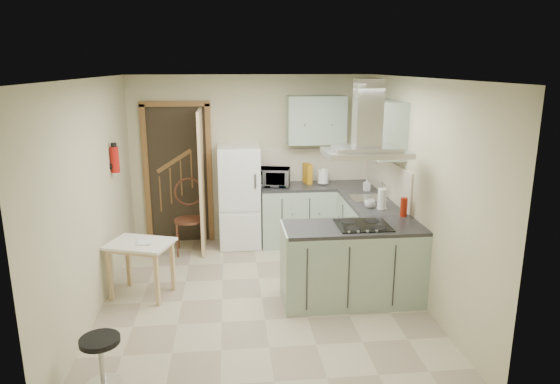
{
  "coord_description": "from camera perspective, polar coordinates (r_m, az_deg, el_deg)",
  "views": [
    {
      "loc": [
        -0.34,
        -5.33,
        2.63
      ],
      "look_at": [
        0.26,
        0.45,
        1.15
      ],
      "focal_mm": 32.0,
      "sensor_mm": 36.0,
      "label": 1
    }
  ],
  "objects": [
    {
      "name": "kettle",
      "position": [
        7.46,
        4.95,
        1.77
      ],
      "size": [
        0.2,
        0.2,
        0.24
      ],
      "primitive_type": "cylinder",
      "rotation": [
        0.0,
        0.0,
        -0.3
      ],
      "color": "white",
      "rests_on": "counter_back"
    },
    {
      "name": "right_wall",
      "position": [
        5.91,
        15.47,
        0.25
      ],
      "size": [
        0.0,
        4.2,
        4.2
      ],
      "primitive_type": "plane",
      "rotation": [
        1.57,
        0.0,
        -1.57
      ],
      "color": "#C0BB95",
      "rests_on": "floor"
    },
    {
      "name": "sink",
      "position": [
        6.77,
        10.04,
        -0.7
      ],
      "size": [
        0.45,
        0.4,
        0.01
      ],
      "primitive_type": "cube",
      "color": "silver",
      "rests_on": "counter_right"
    },
    {
      "name": "back_wall",
      "position": [
        7.57,
        -3.27,
        3.76
      ],
      "size": [
        3.6,
        0.0,
        3.6
      ],
      "primitive_type": "plane",
      "rotation": [
        1.57,
        0.0,
        0.0
      ],
      "color": "#C0BB95",
      "rests_on": "floor"
    },
    {
      "name": "cereal_box",
      "position": [
        7.51,
        3.17,
        2.13
      ],
      "size": [
        0.12,
        0.21,
        0.3
      ],
      "primitive_type": "cube",
      "rotation": [
        0.0,
        0.0,
        0.23
      ],
      "color": "orange",
      "rests_on": "counter_back"
    },
    {
      "name": "ceiling",
      "position": [
        5.34,
        -2.36,
        12.88
      ],
      "size": [
        4.2,
        4.2,
        0.0
      ],
      "primitive_type": "plane",
      "rotation": [
        3.14,
        0.0,
        0.0
      ],
      "color": "silver",
      "rests_on": "back_wall"
    },
    {
      "name": "counter_right",
      "position": [
        7.06,
        9.49,
        -3.9
      ],
      "size": [
        0.6,
        1.95,
        0.9
      ],
      "primitive_type": "cube",
      "color": "#9EB2A0",
      "rests_on": "floor"
    },
    {
      "name": "peninsula",
      "position": [
        5.76,
        8.31,
        -8.13
      ],
      "size": [
        1.55,
        0.65,
        0.9
      ],
      "primitive_type": "cube",
      "color": "#9EB2A0",
      "rests_on": "floor"
    },
    {
      "name": "stool",
      "position": [
        4.66,
        -19.7,
        -17.77
      ],
      "size": [
        0.34,
        0.34,
        0.45
      ],
      "primitive_type": "cylinder",
      "rotation": [
        0.0,
        0.0,
        -0.01
      ],
      "color": "black",
      "rests_on": "floor"
    },
    {
      "name": "bentwood_chair",
      "position": [
        7.24,
        -10.34,
        -3.18
      ],
      "size": [
        0.45,
        0.45,
        0.97
      ],
      "primitive_type": "cube",
      "rotation": [
        0.0,
        0.0,
        0.05
      ],
      "color": "#51301B",
      "rests_on": "floor"
    },
    {
      "name": "hob",
      "position": [
        5.63,
        9.46,
        -3.77
      ],
      "size": [
        0.58,
        0.5,
        0.01
      ],
      "primitive_type": "cube",
      "color": "black",
      "rests_on": "peninsula"
    },
    {
      "name": "wall_cabinet_right",
      "position": [
        6.53,
        11.7,
        7.14
      ],
      "size": [
        0.35,
        0.9,
        0.7
      ],
      "primitive_type": "cube",
      "color": "#9EB2A0",
      "rests_on": "right_wall"
    },
    {
      "name": "counter_back",
      "position": [
        7.52,
        1.95,
        -2.56
      ],
      "size": [
        1.08,
        0.6,
        0.9
      ],
      "primitive_type": "cube",
      "color": "#9EB2A0",
      "rests_on": "floor"
    },
    {
      "name": "fire_extinguisher",
      "position": [
        6.49,
        -18.35,
        3.52
      ],
      "size": [
        0.1,
        0.1,
        0.32
      ],
      "primitive_type": "cylinder",
      "color": "#B2140F",
      "rests_on": "left_wall"
    },
    {
      "name": "extractor_hood",
      "position": [
        5.43,
        9.81,
        4.43
      ],
      "size": [
        0.9,
        0.55,
        0.1
      ],
      "primitive_type": "cube",
      "color": "silver",
      "rests_on": "ceiling"
    },
    {
      "name": "microwave",
      "position": [
        7.34,
        -0.79,
        1.72
      ],
      "size": [
        0.53,
        0.41,
        0.26
      ],
      "primitive_type": "imported",
      "rotation": [
        0.0,
        0.0,
        -0.2
      ],
      "color": "black",
      "rests_on": "counter_back"
    },
    {
      "name": "splashback",
      "position": [
        7.68,
        3.93,
        3.14
      ],
      "size": [
        1.68,
        0.02,
        0.5
      ],
      "primitive_type": "cube",
      "color": "beige",
      "rests_on": "counter_back"
    },
    {
      "name": "book",
      "position": [
        5.95,
        -16.0,
        -5.13
      ],
      "size": [
        0.18,
        0.24,
        0.1
      ],
      "primitive_type": "imported",
      "rotation": [
        0.0,
        0.0,
        0.04
      ],
      "color": "#A0353C",
      "rests_on": "drop_leaf_table"
    },
    {
      "name": "left_wall",
      "position": [
        5.7,
        -20.6,
        -0.67
      ],
      "size": [
        0.0,
        4.2,
        4.2
      ],
      "primitive_type": "plane",
      "rotation": [
        1.57,
        0.0,
        1.57
      ],
      "color": "#C0BB95",
      "rests_on": "floor"
    },
    {
      "name": "floor",
      "position": [
        5.96,
        -2.11,
        -11.94
      ],
      "size": [
        4.2,
        4.2,
        0.0
      ],
      "primitive_type": "plane",
      "color": "#B8AD8F",
      "rests_on": "ground"
    },
    {
      "name": "paper_towel",
      "position": [
        6.27,
        11.57,
        -0.75
      ],
      "size": [
        0.13,
        0.13,
        0.27
      ],
      "primitive_type": "cylinder",
      "rotation": [
        0.0,
        0.0,
        0.27
      ],
      "color": "silver",
      "rests_on": "counter_right"
    },
    {
      "name": "fridge",
      "position": [
        7.38,
        -4.66,
        -0.52
      ],
      "size": [
        0.6,
        0.6,
        1.5
      ],
      "primitive_type": "cube",
      "color": "white",
      "rests_on": "floor"
    },
    {
      "name": "soap_bottle",
      "position": [
        7.16,
        9.89,
        0.83
      ],
      "size": [
        0.09,
        0.09,
        0.18
      ],
      "primitive_type": "imported",
      "rotation": [
        0.0,
        0.0,
        0.09
      ],
      "color": "#A6A7B2",
      "rests_on": "counter_right"
    },
    {
      "name": "red_bottle",
      "position": [
        6.04,
        13.96,
        -1.68
      ],
      "size": [
        0.1,
        0.1,
        0.23
      ],
      "primitive_type": "cylinder",
      "rotation": [
        0.0,
        0.0,
        -0.33
      ],
      "color": "#A0200D",
      "rests_on": "peninsula"
    },
    {
      "name": "cup",
      "position": [
        6.33,
        10.2,
        -1.34
      ],
      "size": [
        0.14,
        0.14,
        0.1
      ],
      "primitive_type": "imported",
      "rotation": [
        0.0,
        0.0,
        0.1
      ],
      "color": "silver",
      "rests_on": "counter_right"
    },
    {
      "name": "doorway",
      "position": [
        7.61,
        -11.55,
        2.01
      ],
      "size": [
        1.1,
        0.12,
        2.1
      ],
      "primitive_type": "cube",
      "color": "brown",
      "rests_on": "floor"
    },
    {
      "name": "drop_leaf_table",
      "position": [
        6.09,
        -15.5,
        -8.48
      ],
      "size": [
        0.84,
        0.73,
        0.66
      ],
      "primitive_type": "cube",
      "rotation": [
        0.0,
        0.0,
        -0.33
      ],
      "color": "#D6BA83",
      "rests_on": "floor"
    },
    {
      "name": "wall_cabinet_back",
      "position": [
        7.41,
        4.16,
        8.22
      ],
      "size": [
        0.85,
        0.35,
        0.7
      ],
      "primitive_type": "cube",
      "color": "#9EB2A0",
      "rests_on": "back_wall"
    }
  ]
}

